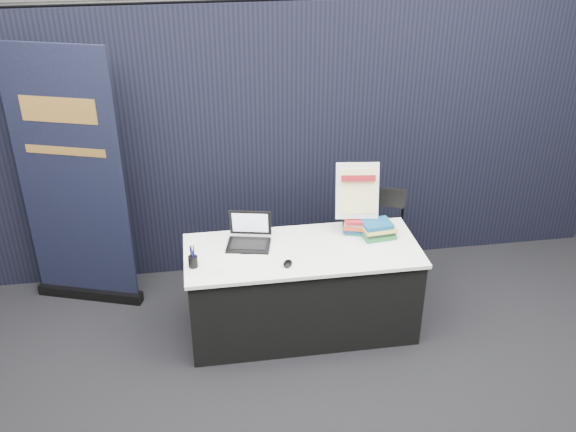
% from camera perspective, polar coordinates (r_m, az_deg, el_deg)
% --- Properties ---
extents(floor, '(8.00, 8.00, 0.00)m').
position_cam_1_polar(floor, '(4.92, 2.35, -13.78)').
color(floor, black).
rests_on(floor, ground).
extents(wall_back, '(8.00, 0.02, 3.50)m').
position_cam_1_polar(wall_back, '(7.76, -3.26, 16.82)').
color(wall_back, '#A8A69E').
rests_on(wall_back, floor).
extents(drape_partition, '(6.00, 0.08, 2.40)m').
position_cam_1_polar(drape_partition, '(5.63, -0.53, 6.48)').
color(drape_partition, black).
rests_on(drape_partition, floor).
extents(display_table, '(1.80, 0.75, 0.75)m').
position_cam_1_polar(display_table, '(5.11, 1.25, -6.55)').
color(display_table, black).
rests_on(display_table, floor).
extents(laptop, '(0.37, 0.33, 0.25)m').
position_cam_1_polar(laptop, '(4.95, -3.59, -1.88)').
color(laptop, black).
rests_on(laptop, display_table).
extents(mouse, '(0.10, 0.12, 0.03)m').
position_cam_1_polar(mouse, '(4.70, -0.03, -4.24)').
color(mouse, black).
rests_on(mouse, display_table).
extents(brochure_left, '(0.33, 0.26, 0.00)m').
position_cam_1_polar(brochure_left, '(4.73, -7.05, -4.48)').
color(brochure_left, silver).
rests_on(brochure_left, display_table).
extents(brochure_mid, '(0.34, 0.26, 0.00)m').
position_cam_1_polar(brochure_mid, '(4.78, -6.17, -4.06)').
color(brochure_mid, white).
rests_on(brochure_mid, display_table).
extents(brochure_right, '(0.34, 0.26, 0.00)m').
position_cam_1_polar(brochure_right, '(4.74, -3.59, -4.18)').
color(brochure_right, white).
rests_on(brochure_right, display_table).
extents(pen_cup, '(0.09, 0.09, 0.09)m').
position_cam_1_polar(pen_cup, '(4.72, -8.44, -4.05)').
color(pen_cup, black).
rests_on(pen_cup, display_table).
extents(book_stack_tall, '(0.22, 0.19, 0.13)m').
position_cam_1_polar(book_stack_tall, '(5.12, 6.10, -0.81)').
color(book_stack_tall, '#1A665D').
rests_on(book_stack_tall, display_table).
extents(book_stack_short, '(0.26, 0.21, 0.13)m').
position_cam_1_polar(book_stack_short, '(5.09, 7.95, -1.15)').
color(book_stack_short, '#1D6F34').
rests_on(book_stack_short, display_table).
extents(info_sign, '(0.35, 0.18, 0.46)m').
position_cam_1_polar(info_sign, '(5.02, 6.18, 2.18)').
color(info_sign, black).
rests_on(info_sign, book_stack_tall).
extents(pullup_banner, '(0.92, 0.40, 2.21)m').
position_cam_1_polar(pullup_banner, '(5.45, -18.50, 1.66)').
color(pullup_banner, black).
rests_on(pullup_banner, floor).
extents(stacking_chair, '(0.57, 0.58, 0.98)m').
position_cam_1_polar(stacking_chair, '(5.43, 8.43, -2.42)').
color(stacking_chair, black).
rests_on(stacking_chair, floor).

